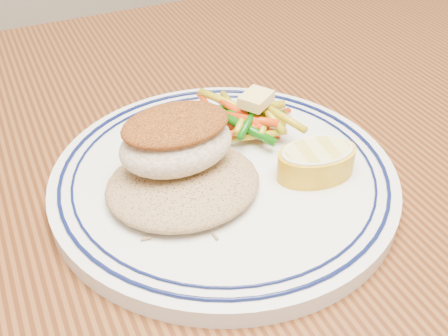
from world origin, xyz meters
The scene contains 7 objects.
dining_table centered at (0.00, 0.00, 0.65)m, with size 1.50×0.90×0.75m.
plate centered at (0.01, 0.05, 0.76)m, with size 0.28×0.28×0.02m.
rice_pilaf centered at (-0.03, 0.04, 0.78)m, with size 0.12×0.11×0.02m, color #937249.
fish_fillet centered at (-0.03, 0.05, 0.80)m, with size 0.09×0.07×0.04m.
vegetable_pile centered at (0.06, 0.10, 0.78)m, with size 0.10×0.10×0.03m.
butter_pat centered at (0.06, 0.09, 0.80)m, with size 0.03×0.02×0.01m, color #FAD97A.
lemon_wedge centered at (0.08, 0.02, 0.78)m, with size 0.07×0.07×0.03m.
Camera 1 is at (-0.14, -0.28, 1.04)m, focal length 45.00 mm.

